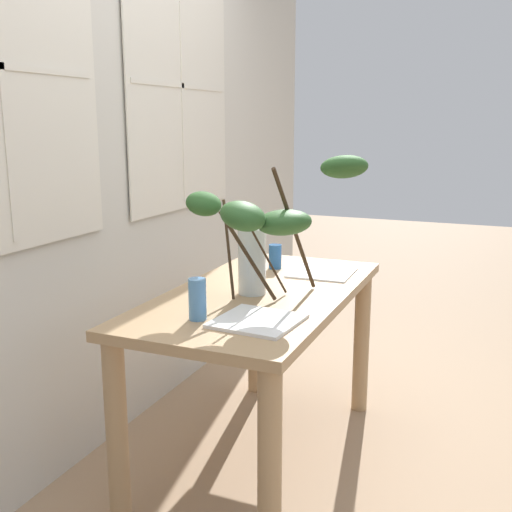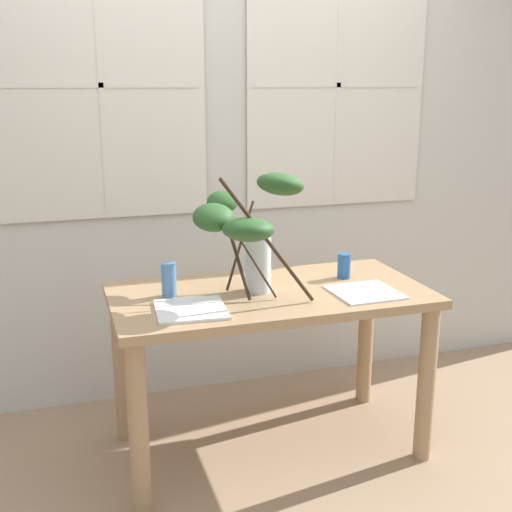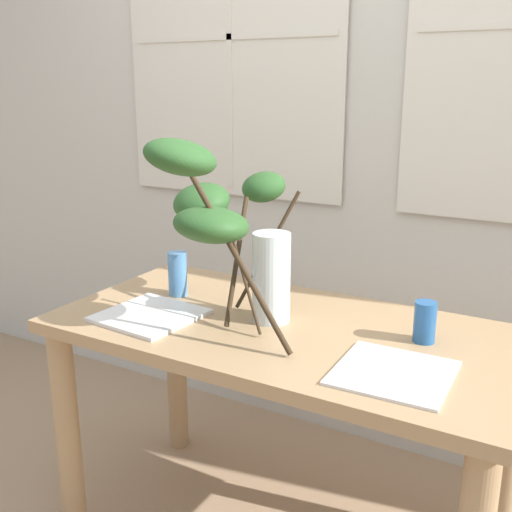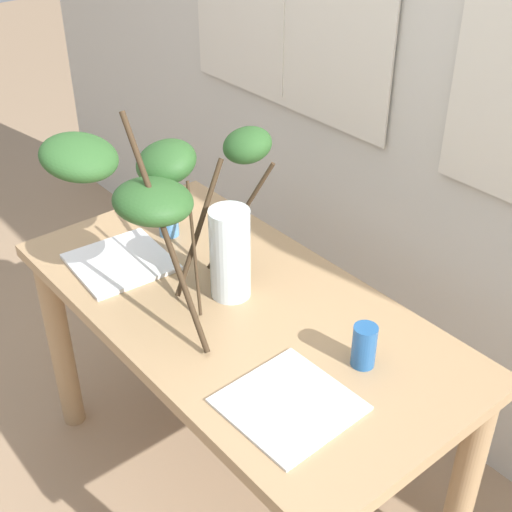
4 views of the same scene
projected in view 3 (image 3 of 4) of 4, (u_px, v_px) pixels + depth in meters
The scene contains 7 objects.
back_wall_with_windows at pixel (379, 124), 2.34m from camera, with size 4.89×0.14×2.60m.
dining_table at pixel (282, 368), 1.87m from camera, with size 1.39×0.71×0.77m.
vase_with_branches at pixel (230, 225), 1.75m from camera, with size 0.49×0.75×0.60m.
drinking_glass_blue_left at pixel (178, 274), 2.08m from camera, with size 0.06×0.06×0.15m, color #4C84BC.
drinking_glass_blue_right at pixel (425, 322), 1.70m from camera, with size 0.06×0.06×0.12m, color #235693.
plate_square_left at pixel (150, 315), 1.89m from camera, with size 0.28×0.28×0.01m, color white.
plate_square_right at pixel (393, 373), 1.52m from camera, with size 0.28×0.28×0.01m, color white.
Camera 3 is at (0.78, -1.52, 1.47)m, focal length 43.14 mm.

